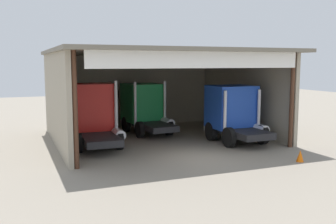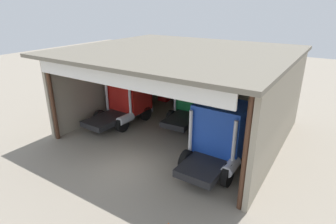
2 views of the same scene
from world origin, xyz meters
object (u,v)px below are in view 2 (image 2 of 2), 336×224
(truck_green_right_bay, at_px, (195,97))
(oil_drum, at_px, (230,107))
(tool_cart, at_px, (164,95))
(truck_blue_center_left_bay, at_px, (220,135))
(truck_red_center_bay, at_px, (127,97))

(truck_green_right_bay, height_order, oil_drum, truck_green_right_bay)
(truck_green_right_bay, height_order, tool_cart, truck_green_right_bay)
(truck_blue_center_left_bay, bearing_deg, oil_drum, 106.85)
(truck_green_right_bay, xyz_separation_m, oil_drum, (1.76, 2.62, -1.27))
(tool_cart, bearing_deg, truck_blue_center_left_bay, -41.28)
(tool_cart, bearing_deg, truck_green_right_bay, -28.49)
(oil_drum, distance_m, tool_cart, 5.94)
(truck_red_center_bay, relative_size, truck_blue_center_left_bay, 1.14)
(oil_drum, height_order, tool_cart, tool_cart)
(truck_green_right_bay, distance_m, truck_blue_center_left_bay, 6.27)
(truck_green_right_bay, xyz_separation_m, truck_blue_center_left_bay, (3.95, -4.86, 0.04))
(truck_red_center_bay, distance_m, oil_drum, 8.00)
(truck_red_center_bay, xyz_separation_m, tool_cart, (-0.19, 5.07, -1.30))
(truck_red_center_bay, bearing_deg, truck_blue_center_left_bay, -12.31)
(truck_blue_center_left_bay, relative_size, tool_cart, 4.45)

